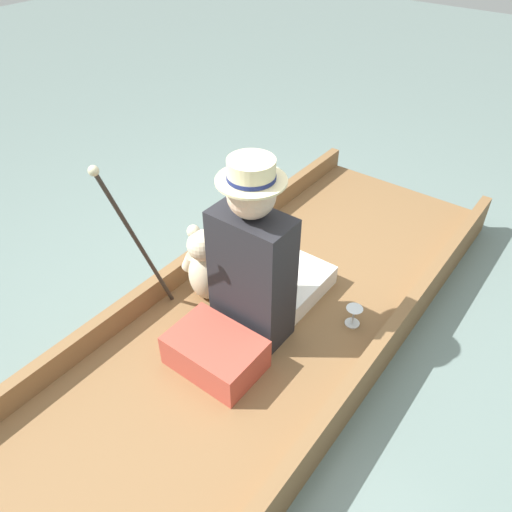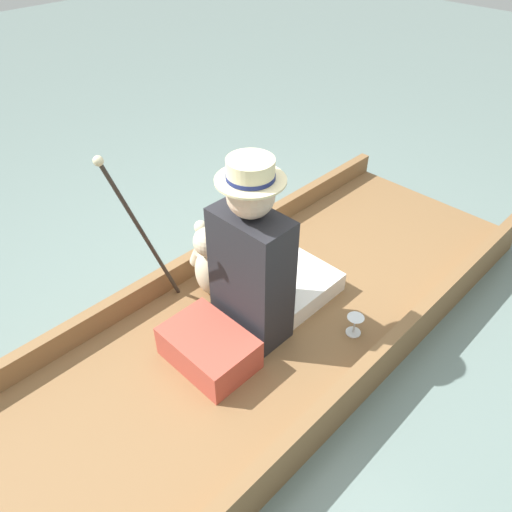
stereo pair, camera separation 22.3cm
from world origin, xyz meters
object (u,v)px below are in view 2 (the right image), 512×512
Objects in this scene: seated_person at (261,266)px; teddy_bear at (210,263)px; walking_cane at (137,224)px; wine_glass at (355,322)px.

seated_person is 0.37m from teddy_bear.
seated_person is 0.60m from walking_cane.
seated_person is 0.54m from wine_glass.
wine_glass is at bearing 43.68° from seated_person.
seated_person reaches higher than teddy_bear.
walking_cane is at bearing -133.94° from seated_person.
walking_cane is at bearing -145.21° from wine_glass.
walking_cane reaches higher than teddy_bear.
wine_glass is 0.12× the size of walking_cane.
seated_person is at bearing -146.52° from wine_glass.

